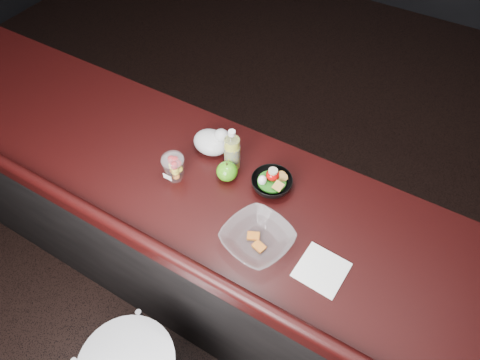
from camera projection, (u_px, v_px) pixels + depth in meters
name	position (u px, v px, depth m)	size (l,w,h in m)	color
ground	(193.00, 338.00, 2.33)	(8.00, 8.00, 0.00)	black
room_shell	(121.00, 43.00, 0.92)	(8.00, 8.00, 8.00)	black
counter	(219.00, 249.00, 2.10)	(4.06, 0.71, 1.02)	black
lemonade_bottle	(232.00, 152.00, 1.71)	(0.07, 0.07, 0.20)	gold
fruit_cup	(174.00, 166.00, 1.68)	(0.09, 0.09, 0.13)	white
green_apple	(227.00, 171.00, 1.70)	(0.09, 0.09, 0.09)	#227D0E
plastic_bag	(212.00, 142.00, 1.79)	(0.16, 0.13, 0.11)	silver
snack_bowl	(271.00, 182.00, 1.68)	(0.20, 0.20, 0.09)	black
takeout_bowl	(257.00, 239.00, 1.52)	(0.29, 0.29, 0.06)	silver
paper_napkin	(322.00, 270.00, 1.47)	(0.16, 0.16, 0.00)	white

